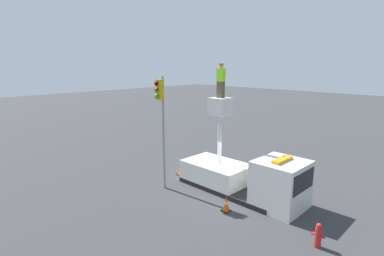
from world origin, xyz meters
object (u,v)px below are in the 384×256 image
object	(u,v)px
worker	(221,81)
fire_hydrant	(318,235)
traffic_cone_rear	(181,169)
traffic_cone_curbside	(226,204)
bucket_truck	(244,177)
traffic_light_pole	(161,111)

from	to	relation	value
worker	fire_hydrant	size ratio (longest dim) A/B	1.85
worker	traffic_cone_rear	bearing A→B (deg)	-172.38
worker	traffic_cone_rear	xyz separation A→B (m)	(-2.64, -0.35, -5.40)
fire_hydrant	traffic_cone_curbside	distance (m)	4.11
worker	traffic_cone_curbside	distance (m)	6.15
bucket_truck	traffic_cone_rear	xyz separation A→B (m)	(-4.27, -0.35, -0.60)
bucket_truck	fire_hydrant	xyz separation A→B (m)	(4.61, -1.85, -0.47)
worker	traffic_cone_curbside	world-z (taller)	worker
traffic_light_pole	traffic_cone_curbside	size ratio (longest dim) A/B	8.48
traffic_cone_curbside	fire_hydrant	bearing A→B (deg)	2.74
bucket_truck	traffic_light_pole	distance (m)	5.39
bucket_truck	traffic_cone_curbside	bearing A→B (deg)	-76.09
traffic_cone_curbside	worker	bearing A→B (deg)	136.19
worker	traffic_light_pole	bearing A→B (deg)	-127.22
worker	traffic_light_pole	world-z (taller)	worker
traffic_light_pole	bucket_truck	bearing A→B (deg)	35.16
bucket_truck	fire_hydrant	size ratio (longest dim) A/B	7.13
bucket_truck	traffic_cone_curbside	world-z (taller)	bucket_truck
bucket_truck	fire_hydrant	distance (m)	4.99
traffic_cone_rear	traffic_cone_curbside	bearing A→B (deg)	-19.52
traffic_light_pole	traffic_cone_rear	distance (m)	4.47
traffic_light_pole	fire_hydrant	xyz separation A→B (m)	(8.10, 0.61, -3.74)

